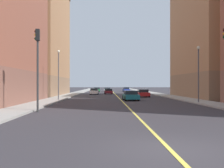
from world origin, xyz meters
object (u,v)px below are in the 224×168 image
(building_right_midblock, at_px, (40,38))
(car_silver, at_px, (107,90))
(traffic_light_right_near, at_px, (37,59))
(car_green, at_px, (97,90))
(street_lamp_left_near, at_px, (198,68))
(car_red, at_px, (143,93))
(car_teal, at_px, (131,96))
(street_lamp_right_near, at_px, (58,69))
(car_maroon, at_px, (108,91))
(building_left_mid, at_px, (212,37))
(car_blue, at_px, (126,90))
(car_white, at_px, (94,91))

(building_right_midblock, distance_m, car_silver, 30.84)
(traffic_light_right_near, height_order, car_green, traffic_light_right_near)
(street_lamp_left_near, height_order, car_red, street_lamp_left_near)
(car_green, xyz_separation_m, car_red, (9.00, -30.73, -0.00))
(car_red, relative_size, car_teal, 0.96)
(street_lamp_right_near, bearing_deg, car_maroon, 74.23)
(building_left_mid, bearing_deg, car_maroon, 134.20)
(traffic_light_right_near, distance_m, car_silver, 58.25)
(traffic_light_right_near, bearing_deg, car_green, 87.15)
(building_left_mid, bearing_deg, car_green, 120.59)
(car_blue, xyz_separation_m, car_maroon, (-5.49, -18.42, -0.06))
(building_right_midblock, height_order, traffic_light_right_near, building_right_midblock)
(street_lamp_right_near, relative_size, car_blue, 1.46)
(car_blue, bearing_deg, car_red, -89.37)
(building_right_midblock, xyz_separation_m, street_lamp_left_near, (23.62, -23.24, -7.27))
(car_teal, bearing_deg, car_silver, 93.85)
(traffic_light_right_near, distance_m, car_white, 37.26)
(street_lamp_right_near, distance_m, car_white, 22.76)
(building_right_midblock, height_order, street_lamp_right_near, building_right_midblock)
(car_green, distance_m, car_teal, 40.90)
(street_lamp_right_near, relative_size, car_maroon, 1.49)
(car_white, bearing_deg, traffic_light_right_near, -94.39)
(traffic_light_right_near, xyz_separation_m, car_blue, (11.41, 57.70, -3.49))
(building_right_midblock, height_order, car_red, building_right_midblock)
(car_silver, xyz_separation_m, car_teal, (2.87, -42.63, 0.03))
(car_silver, height_order, car_maroon, car_silver)
(street_lamp_left_near, bearing_deg, car_red, 104.41)
(car_white, distance_m, car_maroon, 3.84)
(street_lamp_left_near, height_order, car_maroon, street_lamp_left_near)
(car_white, xyz_separation_m, car_silver, (2.99, 20.87, -0.04))
(car_maroon, bearing_deg, street_lamp_right_near, -105.77)
(car_silver, distance_m, car_red, 33.43)
(car_teal, bearing_deg, car_white, 105.07)
(traffic_light_right_near, xyz_separation_m, car_red, (11.77, 24.96, -3.51))
(building_right_midblock, relative_size, street_lamp_right_near, 3.44)
(building_left_mid, height_order, car_maroon, building_left_mid)
(building_left_mid, distance_m, car_green, 40.12)
(building_left_mid, bearing_deg, traffic_light_right_near, -135.71)
(street_lamp_left_near, bearing_deg, street_lamp_right_near, 161.19)
(car_white, xyz_separation_m, car_maroon, (3.08, 2.29, -0.04))
(building_right_midblock, xyz_separation_m, car_silver, (13.61, 25.51, -10.72))
(traffic_light_right_near, distance_m, street_lamp_left_near, 18.27)
(car_white, relative_size, car_green, 0.93)
(street_lamp_right_near, height_order, car_green, street_lamp_right_near)
(car_blue, bearing_deg, car_maroon, -106.60)
(building_left_mid, relative_size, car_white, 5.04)
(street_lamp_left_near, xyz_separation_m, car_maroon, (-9.93, 30.18, -3.45))
(car_red, xyz_separation_m, car_blue, (-0.36, 32.74, 0.02))
(building_left_mid, bearing_deg, car_red, 165.19)
(building_left_mid, xyz_separation_m, street_lamp_right_near, (-23.62, -7.25, -5.68))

